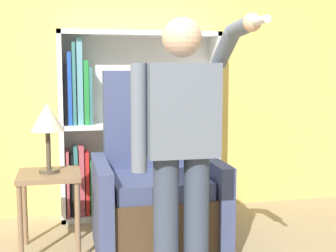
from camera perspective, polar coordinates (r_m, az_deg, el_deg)
wall_back at (r=4.34m, az=-6.89°, el=7.81°), size 8.00×0.06×2.80m
bookcase at (r=4.22m, az=-5.52°, el=-0.20°), size 1.43×0.28×1.66m
armchair at (r=3.52m, az=-1.55°, el=-8.28°), size 0.91×0.82×1.32m
person_standing at (r=2.69m, az=1.69°, el=-1.73°), size 0.56×0.78×1.62m
side_table at (r=3.51m, az=-14.25°, el=-7.19°), size 0.44×0.44×0.59m
table_lamp at (r=3.43m, az=-14.50°, el=0.73°), size 0.24×0.24×0.51m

